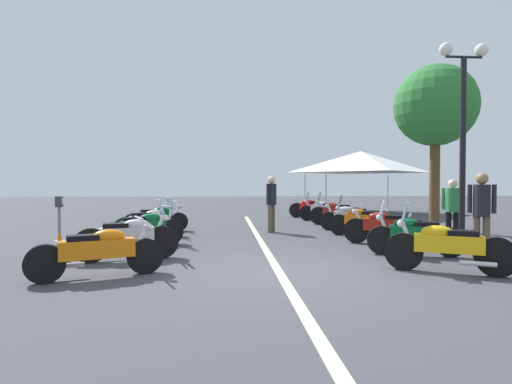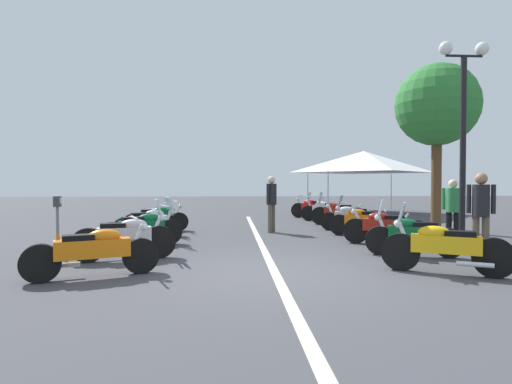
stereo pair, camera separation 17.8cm
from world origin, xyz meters
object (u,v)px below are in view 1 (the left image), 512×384
Objects in this scene: motorcycle_right_row_2 at (385,226)px; traffic_cone_0 at (60,245)px; motorcycle_right_row_6 at (324,210)px; motorcycle_right_row_0 at (446,246)px; bystander_2 at (271,199)px; event_tent at (361,162)px; motorcycle_right_row_1 at (414,234)px; bystander_1 at (482,208)px; motorcycle_right_row_4 at (351,217)px; motorcycle_left_row_1 at (129,237)px; motorcycle_left_row_3 at (149,222)px; motorcycle_right_row_7 at (311,208)px; motorcycle_left_row_0 at (99,251)px; motorcycle_left_row_4 at (156,218)px; motorcycle_right_row_3 at (362,220)px; street_lamp_twin_globe at (463,108)px; roadside_tree_0 at (435,107)px; parking_meter at (59,215)px; motorcycle_right_row_5 at (336,212)px; bystander_0 at (452,206)px; motorcycle_left_row_2 at (144,228)px.

motorcycle_right_row_2 is 3.26× the size of traffic_cone_0.
motorcycle_right_row_6 is at bearing -66.14° from motorcycle_right_row_2.
motorcycle_right_row_0 is 6.46m from bystander_2.
bystander_2 is at bearing 144.76° from event_tent.
motorcycle_right_row_1 is 1.09× the size of bystander_1.
motorcycle_right_row_6 is at bearing 91.11° from bystander_2.
motorcycle_right_row_1 is 5.06m from bystander_2.
motorcycle_right_row_4 is at bearing -65.38° from motorcycle_right_row_0.
motorcycle_left_row_3 is (3.33, 0.20, -0.03)m from motorcycle_left_row_1.
motorcycle_right_row_1 reaches higher than motorcycle_right_row_7.
motorcycle_left_row_0 reaches higher than traffic_cone_0.
event_tent reaches higher than motorcycle_left_row_4.
motorcycle_left_row_4 is 6.98m from motorcycle_right_row_6.
bystander_1 reaches higher than motorcycle_right_row_3.
street_lamp_twin_globe is at bearing -3.34° from motorcycle_left_row_0.
roadside_tree_0 is (0.12, -5.40, 3.00)m from bystander_2.
parking_meter reaches higher than motorcycle_right_row_6.
motorcycle_right_row_6 is at bearing -141.76° from bystander_1.
parking_meter is 0.61m from traffic_cone_0.
motorcycle_right_row_0 is 11.11m from motorcycle_right_row_7.
bystander_2 reaches higher than motorcycle_right_row_3.
motorcycle_left_row_3 is at bearing -12.29° from motorcycle_right_row_0.
bystander_1 is 6.09m from bystander_2.
parking_meter is at bearing 62.42° from motorcycle_right_row_5.
event_tent is at bearing -152.68° from bystander_0.
motorcycle_left_row_2 is at bearing -106.04° from bystander_2.
roadside_tree_0 is (4.22, -10.25, 3.76)m from traffic_cone_0.
motorcycle_right_row_0 is 0.36× the size of event_tent.
event_tent is at bearing -84.56° from motorcycle_right_row_1.
motorcycle_left_row_1 reaches higher than motorcycle_right_row_4.
motorcycle_left_row_0 is 2.26m from traffic_cone_0.
bystander_1 is at bearing 123.52° from motorcycle_right_row_7.
roadside_tree_0 is at bearing -111.47° from motorcycle_right_row_2.
motorcycle_left_row_0 is at bearing 124.07° from roadside_tree_0.
motorcycle_right_row_0 is (-3.34, -5.81, 0.01)m from motorcycle_left_row_2.
roadside_tree_0 is (2.76, -8.83, 3.59)m from motorcycle_left_row_2.
bystander_2 is (-0.30, 2.66, 0.60)m from motorcycle_right_row_4.
bystander_2 is at bearing 31.74° from parking_meter.
motorcycle_right_row_4 is at bearing -137.38° from bystander_1.
motorcycle_left_row_3 is at bearing 97.47° from roadside_tree_0.
motorcycle_right_row_3 is at bearing 16.35° from motorcycle_left_row_0.
motorcycle_left_row_3 is (1.58, 0.17, -0.02)m from motorcycle_left_row_2.
motorcycle_right_row_6 reaches higher than motorcycle_right_row_7.
traffic_cone_0 is (-0.01, -0.01, -0.61)m from parking_meter.
motorcycle_right_row_4 is 1.21× the size of bystander_0.
motorcycle_right_row_5 is 1.16× the size of bystander_0.
motorcycle_right_row_3 is at bearing 112.36° from roadside_tree_0.
event_tent is (4.22, -2.98, 2.18)m from motorcycle_right_row_6.
motorcycle_left_row_2 is at bearing 45.03° from motorcycle_right_row_4.
traffic_cone_0 is at bearing -138.95° from motorcycle_left_row_3.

